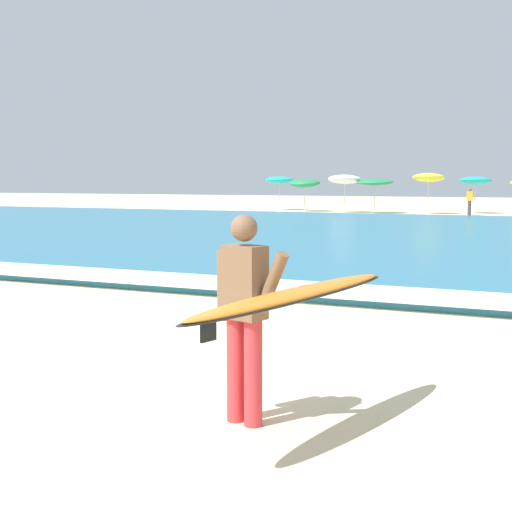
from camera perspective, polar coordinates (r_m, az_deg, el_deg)
The scene contains 11 objects.
ground_plane at distance 7.33m, azimuth -13.07°, elevation -9.79°, with size 160.00×160.00×0.00m, color beige.
sea at distance 25.06m, azimuth 13.98°, elevation 1.62°, with size 120.00×28.00×0.14m, color teal.
surf_foam at distance 12.15m, azimuth 3.00°, elevation -2.57°, with size 120.00×1.62×0.01m, color white.
surfer_with_board at distance 5.51m, azimuth 0.97°, elevation -3.93°, with size 1.24×2.54×1.73m.
beach_umbrella_0 at distance 47.36m, azimuth 1.92°, elevation 6.25°, with size 1.86×1.86×2.27m.
beach_umbrella_1 at distance 45.07m, azimuth 4.01°, elevation 5.97°, with size 2.02×2.05×2.17m.
beach_umbrella_2 at distance 43.69m, azimuth 7.28°, elevation 6.26°, with size 2.08×2.11×2.41m.
beach_umbrella_3 at distance 43.05m, azimuth 9.73°, elevation 5.99°, with size 2.22×2.24×2.14m.
beach_umbrella_4 at distance 42.84m, azimuth 13.97°, elevation 6.26°, with size 1.91×1.94×2.48m.
beach_umbrella_5 at distance 44.16m, azimuth 17.55°, elevation 5.90°, with size 1.89×1.92×2.29m.
beachgoer_near_row_left at distance 41.73m, azimuth 17.12°, elevation 4.36°, with size 0.32×0.20×1.58m.
Camera 1 is at (4.27, -5.61, 2.00)m, focal length 48.77 mm.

